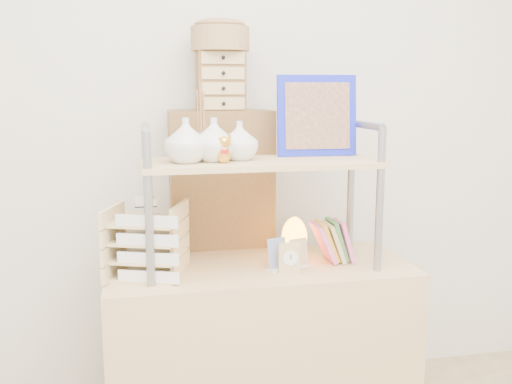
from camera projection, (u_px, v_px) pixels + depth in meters
desk at (260, 354)px, 2.33m from camera, size 1.20×0.50×0.75m
cabinet at (222, 259)px, 2.61m from camera, size 0.46×0.25×1.35m
hutch at (248, 156)px, 2.18m from camera, size 0.90×0.34×0.75m
letter_tray at (147, 245)px, 2.12m from camera, size 0.31×0.30×0.30m
salt_lamp at (294, 238)px, 2.34m from camera, size 0.12×0.11×0.18m
desk_clock at (289, 258)px, 2.17m from camera, size 0.09×0.05×0.11m
postcard_stand at (288, 259)px, 2.23m from camera, size 0.18×0.10×0.12m
drawer_chest at (221, 81)px, 2.45m from camera, size 0.20×0.16×0.25m
woven_basket at (220, 39)px, 2.42m from camera, size 0.25×0.25×0.10m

